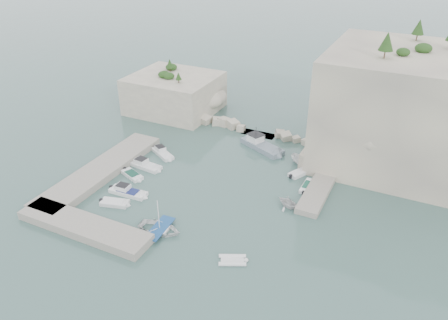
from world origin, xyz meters
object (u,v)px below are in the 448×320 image
at_px(tender_east_b, 308,188).
at_px(motorboat_b, 146,167).
at_px(motorboat_a, 163,155).
at_px(motorboat_c, 132,176).
at_px(inflatable_dinghy, 232,261).
at_px(tender_east_a, 288,207).
at_px(rowboat, 160,231).
at_px(tender_east_c, 301,174).
at_px(work_boat, 262,149).
at_px(motorboat_e, 115,204).
at_px(tender_east_d, 302,166).
at_px(motorboat_d, 128,194).

bearing_deg(tender_east_b, motorboat_b, 103.14).
distance_m(motorboat_a, motorboat_b, 4.47).
relative_size(motorboat_c, inflatable_dinghy, 1.27).
bearing_deg(tender_east_a, inflatable_dinghy, -169.07).
xyz_separation_m(rowboat, inflatable_dinghy, (10.22, -0.94, 0.00)).
height_order(rowboat, tender_east_c, rowboat).
bearing_deg(rowboat, motorboat_a, 28.10).
xyz_separation_m(tender_east_c, work_boat, (-8.20, 4.97, 0.00)).
bearing_deg(motorboat_b, motorboat_c, -87.66).
xyz_separation_m(motorboat_c, motorboat_e, (2.26, -6.90, 0.00)).
xyz_separation_m(motorboat_e, inflatable_dinghy, (18.75, -3.09, 0.00)).
bearing_deg(motorboat_e, tender_east_a, 9.71).
bearing_deg(tender_east_b, motorboat_a, 92.70).
bearing_deg(motorboat_c, rowboat, -18.29).
bearing_deg(inflatable_dinghy, motorboat_a, 114.36).
bearing_deg(motorboat_a, rowboat, -28.43).
bearing_deg(motorboat_c, work_boat, 71.62).
distance_m(motorboat_a, tender_east_a, 23.30).
xyz_separation_m(motorboat_e, tender_east_b, (21.97, 15.19, 0.00)).
relative_size(tender_east_c, work_boat, 0.52).
distance_m(inflatable_dinghy, tender_east_b, 18.56).
distance_m(motorboat_b, tender_east_c, 23.60).
xyz_separation_m(motorboat_b, motorboat_c, (-0.20, -3.12, 0.00)).
height_order(motorboat_b, tender_east_d, tender_east_d).
xyz_separation_m(motorboat_e, tender_east_d, (19.35, 20.96, 0.00)).
bearing_deg(tender_east_d, inflatable_dinghy, -154.22).
height_order(rowboat, inflatable_dinghy, rowboat).
distance_m(motorboat_b, tender_east_b, 24.59).
height_order(motorboat_a, tender_east_a, tender_east_a).
relative_size(motorboat_e, work_boat, 0.46).
relative_size(motorboat_b, motorboat_d, 0.97).
distance_m(motorboat_d, tender_east_c, 25.33).
xyz_separation_m(motorboat_a, rowboat, (10.37, -16.63, 0.00)).
height_order(motorboat_b, tender_east_b, motorboat_b).
height_order(motorboat_a, tender_east_b, motorboat_a).
bearing_deg(tender_east_d, tender_east_a, -144.78).
distance_m(motorboat_a, rowboat, 19.60).
bearing_deg(rowboat, tender_east_b, -41.64).
xyz_separation_m(motorboat_c, tender_east_b, (24.23, 8.29, 0.00)).
bearing_deg(tender_east_b, tender_east_c, 32.13).
distance_m(motorboat_c, work_boat, 21.74).
xyz_separation_m(motorboat_a, tender_east_a, (22.79, -4.86, 0.00)).
height_order(tender_east_a, tender_east_c, tender_east_a).
distance_m(tender_east_a, tender_east_c, 9.00).
bearing_deg(tender_east_d, tender_east_c, -139.13).
height_order(motorboat_e, tender_east_c, same).
xyz_separation_m(motorboat_b, tender_east_c, (22.00, 8.55, 0.00)).
bearing_deg(tender_east_c, motorboat_a, 126.87).
relative_size(motorboat_a, tender_east_a, 1.70).
relative_size(motorboat_b, tender_east_d, 1.34).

